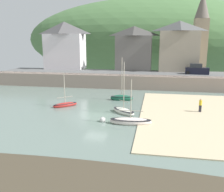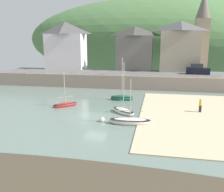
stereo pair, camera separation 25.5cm
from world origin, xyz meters
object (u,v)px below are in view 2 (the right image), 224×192
Objects in this scene: fishing_boat_green at (130,121)px; mooring_buoy at (102,120)px; waterfront_building_centre at (135,48)px; sailboat_tall_mast at (65,104)px; parked_car_near_slipway at (197,70)px; sailboat_far_left at (122,98)px; person_near_water at (200,105)px; church_with_spire at (202,30)px; waterfront_building_right at (180,46)px; waterfront_building_left at (66,45)px; dinghy_open_wooden at (123,111)px.

fishing_boat_green is 7.74× the size of mooring_buoy.
waterfront_building_centre is 23.96m from sailboat_tall_mast.
waterfront_building_centre is at bearing 163.38° from parked_car_near_slipway.
sailboat_tall_mast reaches higher than mooring_buoy.
parked_car_near_slipway is at bearing 42.80° from sailboat_far_left.
parked_car_near_slipway is at bearing 1.04° from sailboat_tall_mast.
person_near_water is at bearing 32.87° from fishing_boat_green.
sailboat_tall_mast is at bearing -128.06° from church_with_spire.
fishing_boat_green is at bearing -72.29° from sailboat_tall_mast.
fishing_boat_green reaches higher than sailboat_tall_mast.
fishing_boat_green is 9.50m from person_near_water.
church_with_spire is 27.74m from person_near_water.
sailboat_tall_mast is 2.84× the size of person_near_water.
waterfront_building_right is 20.63m from sailboat_far_left.
fishing_boat_green reaches higher than person_near_water.
waterfront_building_right is 6.86m from parked_car_near_slipway.
waterfront_building_left reaches higher than waterfront_building_right.
mooring_buoy is (-10.68, -5.31, -0.80)m from person_near_water.
person_near_water is (10.03, -21.80, -5.94)m from waterfront_building_centre.
mooring_buoy is at bearing -62.22° from waterfront_building_left.
church_with_spire reaches higher than waterfront_building_right.
waterfront_building_right is at bearing 12.52° from sailboat_tall_mast.
waterfront_building_left reaches higher than mooring_buoy.
person_near_water is (1.10, -21.80, -6.39)m from waterfront_building_right.
dinghy_open_wooden is at bearing -87.29° from waterfront_building_centre.
waterfront_building_right reaches higher than sailboat_tall_mast.
waterfront_building_centre is 13.34m from parked_car_near_slipway.
dinghy_open_wooden is at bearing -83.66° from sailboat_far_left.
person_near_water reaches higher than mooring_buoy.
dinghy_open_wooden is 3.86m from fishing_boat_green.
waterfront_building_left is at bearing -180.00° from waterfront_building_centre.
sailboat_tall_mast is (8.14, -21.98, -7.22)m from waterfront_building_left.
waterfront_building_right is 1.58× the size of dinghy_open_wooden.
waterfront_building_left is 28.93m from church_with_spire.
fishing_boat_green is at bearing -144.31° from person_near_water.
church_with_spire is 11.33m from parked_car_near_slipway.
mooring_buoy is (-12.64, -22.62, -3.02)m from parked_car_near_slipway.
sailboat_tall_mast is (-20.35, -25.98, -10.28)m from church_with_spire.
waterfront_building_centre is (14.94, 0.00, -0.54)m from waterfront_building_left.
fishing_boat_green is 10.58m from sailboat_tall_mast.
dinghy_open_wooden is 22.23m from parked_car_near_slipway.
sailboat_tall_mast is (-9.13, 5.35, -0.04)m from fishing_boat_green.
fishing_boat_green is (-11.22, -31.33, -10.24)m from church_with_spire.
sailboat_far_left is at bearing 155.42° from person_near_water.
waterfront_building_left reaches higher than person_near_water.
waterfront_building_centre reaches higher than dinghy_open_wooden.
parked_car_near_slipway is at bearing 83.54° from person_near_water.
dinghy_open_wooden is (1.12, -23.67, -6.65)m from waterfront_building_centre.
waterfront_building_centre is 5.48× the size of person_near_water.
sailboat_far_left is 10.41m from fishing_boat_green.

